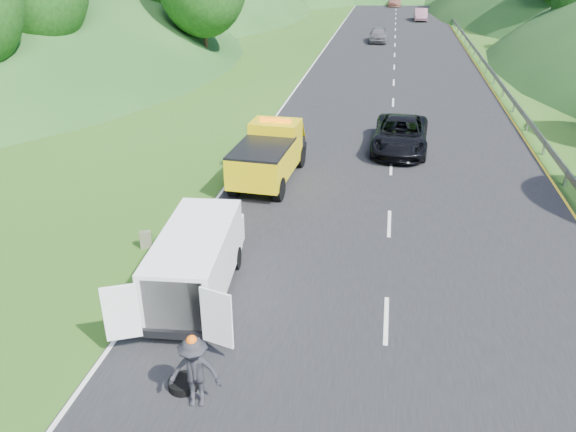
% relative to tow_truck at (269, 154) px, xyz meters
% --- Properties ---
extents(ground, '(320.00, 320.00, 0.00)m').
position_rel_tow_truck_xyz_m(ground, '(2.21, -7.45, -1.21)').
color(ground, '#38661E').
rests_on(ground, ground).
extents(road_surface, '(14.00, 200.00, 0.02)m').
position_rel_tow_truck_xyz_m(road_surface, '(5.21, 32.55, -1.20)').
color(road_surface, black).
rests_on(road_surface, ground).
extents(guardrail, '(0.06, 140.00, 1.52)m').
position_rel_tow_truck_xyz_m(guardrail, '(12.51, 45.05, -1.21)').
color(guardrail, gray).
rests_on(guardrail, ground).
extents(tree_line_left, '(14.00, 140.00, 14.00)m').
position_rel_tow_truck_xyz_m(tree_line_left, '(-16.79, 52.55, -1.21)').
color(tree_line_left, '#285E1B').
rests_on(tree_line_left, ground).
extents(tree_line_right, '(14.00, 140.00, 14.00)m').
position_rel_tow_truck_xyz_m(tree_line_right, '(25.21, 52.55, -1.21)').
color(tree_line_right, '#285E1B').
rests_on(tree_line_right, ground).
extents(tow_truck, '(2.50, 5.86, 2.47)m').
position_rel_tow_truck_xyz_m(tow_truck, '(0.00, 0.00, 0.00)').
color(tow_truck, black).
rests_on(tow_truck, ground).
extents(white_van, '(3.16, 5.94, 2.05)m').
position_rel_tow_truck_xyz_m(white_van, '(-0.24, -9.00, -0.05)').
color(white_van, black).
rests_on(white_van, ground).
extents(woman, '(0.61, 0.73, 1.73)m').
position_rel_tow_truck_xyz_m(woman, '(-1.06, -6.35, -1.21)').
color(woman, white).
rests_on(woman, ground).
extents(child, '(0.65, 0.67, 1.09)m').
position_rel_tow_truck_xyz_m(child, '(-0.04, -6.68, -1.21)').
color(child, tan).
rests_on(child, ground).
extents(worker, '(1.23, 0.81, 1.77)m').
position_rel_tow_truck_xyz_m(worker, '(1.11, -13.32, -1.21)').
color(worker, black).
rests_on(worker, ground).
extents(suitcase, '(0.43, 0.33, 0.61)m').
position_rel_tow_truck_xyz_m(suitcase, '(-2.87, -6.70, -0.90)').
color(suitcase, '#575A43').
rests_on(suitcase, ground).
extents(spare_tire, '(0.71, 0.71, 0.20)m').
position_rel_tow_truck_xyz_m(spare_tire, '(0.64, -12.88, -1.21)').
color(spare_tire, black).
rests_on(spare_tire, ground).
extents(passing_suv, '(2.89, 5.79, 1.58)m').
position_rel_tow_truck_xyz_m(passing_suv, '(5.57, 5.06, -1.21)').
color(passing_suv, black).
rests_on(passing_suv, ground).
extents(dist_car_a, '(1.84, 4.57, 1.56)m').
position_rel_tow_truck_xyz_m(dist_car_a, '(3.41, 40.19, -1.21)').
color(dist_car_a, '#4C4B50').
rests_on(dist_car_a, ground).
extents(dist_car_b, '(1.66, 4.75, 1.57)m').
position_rel_tow_truck_xyz_m(dist_car_b, '(8.50, 60.35, -1.21)').
color(dist_car_b, '#6F4A59').
rests_on(dist_car_b, ground).
extents(dist_car_c, '(2.12, 5.22, 1.52)m').
position_rel_tow_truck_xyz_m(dist_car_c, '(4.90, 80.27, -1.21)').
color(dist_car_c, brown).
rests_on(dist_car_c, ground).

